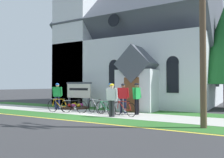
{
  "coord_description": "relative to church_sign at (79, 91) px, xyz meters",
  "views": [
    {
      "loc": [
        7.27,
        -9.8,
        1.64
      ],
      "look_at": [
        -0.52,
        3.28,
        2.02
      ],
      "focal_mm": 38.17,
      "sensor_mm": 36.0,
      "label": 1
    }
  ],
  "objects": [
    {
      "name": "ground",
      "position": [
        3.56,
        0.29,
        -1.21
      ],
      "size": [
        140.0,
        140.0,
        0.0
      ],
      "primitive_type": "plane",
      "color": "#333335"
    },
    {
      "name": "sidewalk_slab",
      "position": [
        2.25,
        -2.02,
        -1.21
      ],
      "size": [
        32.0,
        2.56,
        0.01
      ],
      "primitive_type": "cube",
      "color": "#B7B5AD",
      "rests_on": "ground"
    },
    {
      "name": "grass_verge",
      "position": [
        2.25,
        -4.11,
        -1.21
      ],
      "size": [
        32.0,
        1.61,
        0.01
      ],
      "primitive_type": "cube",
      "color": "#2D6628",
      "rests_on": "ground"
    },
    {
      "name": "church_lawn",
      "position": [
        2.25,
        0.21,
        -1.21
      ],
      "size": [
        24.0,
        1.89,
        0.01
      ],
      "primitive_type": "cube",
      "color": "#2D6628",
      "rests_on": "ground"
    },
    {
      "name": "curb_paint_stripe",
      "position": [
        2.25,
        -5.06,
        -1.21
      ],
      "size": [
        28.0,
        0.16,
        0.01
      ],
      "primitive_type": "cube",
      "color": "yellow",
      "rests_on": "ground"
    },
    {
      "name": "church_building",
      "position": [
        1.84,
        5.92,
        3.74
      ],
      "size": [
        12.66,
        12.16,
        13.69
      ],
      "color": "silver",
      "rests_on": "ground"
    },
    {
      "name": "church_sign",
      "position": [
        0.0,
        0.0,
        0.0
      ],
      "size": [
        2.18,
        0.17,
        1.84
      ],
      "color": "#474C56",
      "rests_on": "ground"
    },
    {
      "name": "flower_bed",
      "position": [
        -0.0,
        -0.47,
        -1.12
      ],
      "size": [
        2.15,
        2.15,
        0.34
      ],
      "color": "#382319",
      "rests_on": "ground"
    },
    {
      "name": "bicycle_yellow",
      "position": [
        1.7,
        -2.58,
        -0.85
      ],
      "size": [
        1.65,
        0.49,
        0.8
      ],
      "color": "black",
      "rests_on": "ground"
    },
    {
      "name": "bicycle_white",
      "position": [
        2.9,
        -1.98,
        -0.83
      ],
      "size": [
        1.66,
        0.68,
        0.83
      ],
      "color": "black",
      "rests_on": "ground"
    },
    {
      "name": "bicycle_red",
      "position": [
        3.82,
        -2.44,
        -0.84
      ],
      "size": [
        1.68,
        0.66,
        0.78
      ],
      "color": "black",
      "rests_on": "ground"
    },
    {
      "name": "bicycle_blue",
      "position": [
        4.9,
        -2.29,
        -0.83
      ],
      "size": [
        1.71,
        0.67,
        0.82
      ],
      "color": "black",
      "rests_on": "ground"
    },
    {
      "name": "bicycle_black",
      "position": [
        0.72,
        -2.74,
        -0.83
      ],
      "size": [
        1.72,
        0.29,
        0.86
      ],
      "color": "black",
      "rests_on": "ground"
    },
    {
      "name": "cyclist_in_white_jersey",
      "position": [
        5.3,
        -1.57,
        -0.18
      ],
      "size": [
        0.3,
        0.78,
        1.75
      ],
      "color": "black",
      "rests_on": "ground"
    },
    {
      "name": "cyclist_in_red_jersey",
      "position": [
        3.47,
        -1.29,
        -0.18
      ],
      "size": [
        0.48,
        0.64,
        1.75
      ],
      "color": "black",
      "rests_on": "ground"
    },
    {
      "name": "cyclist_in_blue_jersey",
      "position": [
        4.38,
        -1.42,
        -0.2
      ],
      "size": [
        0.67,
        0.34,
        1.72
      ],
      "color": "#191E38",
      "rests_on": "ground"
    },
    {
      "name": "cyclist_in_orange_jersey",
      "position": [
        4.58,
        -3.04,
        -0.21
      ],
      "size": [
        0.67,
        0.29,
        1.71
      ],
      "color": "#2D2D33",
      "rests_on": "ground"
    },
    {
      "name": "cyclist_in_yellow_jersey",
      "position": [
        -0.34,
        -1.82,
        -0.17
      ],
      "size": [
        0.66,
        0.39,
        1.75
      ],
      "color": "#191E38",
      "rests_on": "ground"
    },
    {
      "name": "utility_pole",
      "position": [
        9.08,
        -3.9,
        3.63
      ],
      "size": [
        3.12,
        0.28,
        8.76
      ],
      "color": "brown",
      "rests_on": "ground"
    }
  ]
}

